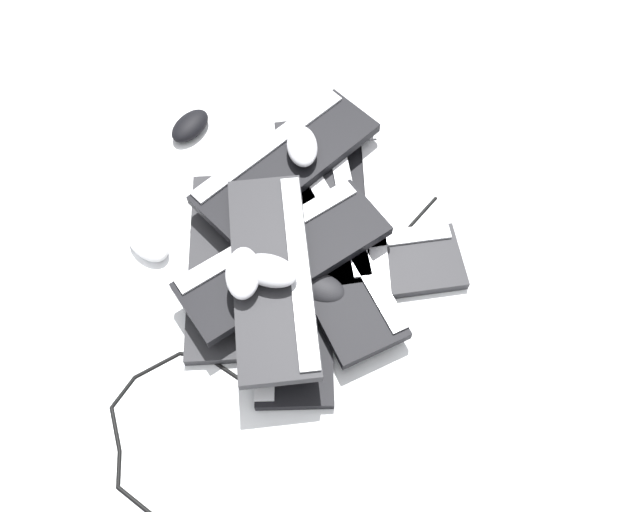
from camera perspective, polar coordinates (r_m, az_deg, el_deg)
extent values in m
plane|color=white|center=(1.34, -3.33, -0.60)|extent=(3.20, 3.20, 0.00)
cube|color=#232326|center=(1.32, 3.52, -1.18)|extent=(0.46, 0.29, 0.02)
cube|color=#B2B5BA|center=(1.33, 3.14, 1.25)|extent=(0.41, 0.18, 0.01)
cube|color=black|center=(1.37, 2.71, 3.21)|extent=(0.24, 0.46, 0.02)
cube|color=silver|center=(1.37, 5.09, 3.59)|extent=(0.13, 0.42, 0.01)
cube|color=#232326|center=(1.34, -8.67, -0.62)|extent=(0.25, 0.46, 0.02)
cube|color=silver|center=(1.32, -6.33, -0.20)|extent=(0.14, 0.41, 0.01)
cube|color=black|center=(1.28, -2.38, -4.20)|extent=(0.24, 0.46, 0.02)
cube|color=silver|center=(1.27, -4.94, -3.97)|extent=(0.13, 0.42, 0.01)
cube|color=black|center=(1.29, 0.75, -0.27)|extent=(0.38, 0.44, 0.02)
cube|color=silver|center=(1.29, 3.00, 0.99)|extent=(0.28, 0.36, 0.01)
cube|color=black|center=(1.37, 0.01, 5.25)|extent=(0.29, 0.46, 0.02)
cube|color=silver|center=(1.36, 2.36, 5.89)|extent=(0.18, 0.41, 0.01)
cube|color=black|center=(1.26, -3.31, -0.19)|extent=(0.41, 0.42, 0.02)
cube|color=silver|center=(1.27, -4.73, 1.96)|extent=(0.32, 0.33, 0.01)
cube|color=#232326|center=(1.21, -4.54, -1.62)|extent=(0.28, 0.46, 0.02)
cube|color=#B2B5BA|center=(1.20, -1.91, -1.03)|extent=(0.16, 0.41, 0.01)
cube|color=black|center=(1.39, -3.04, 8.51)|extent=(0.37, 0.45, 0.02)
cube|color=silver|center=(1.41, -4.64, 10.17)|extent=(0.27, 0.37, 0.01)
ellipsoid|color=#4C4C51|center=(1.50, 2.92, 10.64)|extent=(0.13, 0.11, 0.04)
ellipsoid|color=silver|center=(1.39, -15.44, 1.12)|extent=(0.13, 0.11, 0.04)
ellipsoid|color=#B7B7BC|center=(1.28, -6.56, -1.09)|extent=(0.13, 0.12, 0.04)
ellipsoid|color=black|center=(1.25, -0.10, -2.91)|extent=(0.12, 0.08, 0.04)
ellipsoid|color=#B7B7BC|center=(1.37, -1.65, 10.01)|extent=(0.10, 0.12, 0.04)
ellipsoid|color=#B7B7BC|center=(1.17, -4.55, -1.36)|extent=(0.12, 0.08, 0.04)
ellipsoid|color=black|center=(1.56, -11.80, 11.57)|extent=(0.10, 0.13, 0.04)
ellipsoid|color=#B7B7BC|center=(1.18, -7.06, -1.55)|extent=(0.09, 0.12, 0.04)
cylinder|color=black|center=(1.41, 9.40, 4.04)|extent=(0.05, 0.09, 0.01)
cylinder|color=black|center=(1.37, 7.02, 1.35)|extent=(0.05, 0.09, 0.01)
cylinder|color=black|center=(1.34, 4.68, -0.06)|extent=(0.05, 0.02, 0.01)
cylinder|color=black|center=(1.35, 3.09, 0.81)|extent=(0.04, 0.04, 0.01)
cylinder|color=black|center=(1.38, 1.09, 3.25)|extent=(0.09, 0.08, 0.01)
cylinder|color=black|center=(1.42, -2.03, 5.26)|extent=(0.09, 0.02, 0.01)
cylinder|color=black|center=(1.42, -4.97, 5.22)|extent=(0.06, 0.05, 0.01)
cylinder|color=black|center=(1.42, -8.12, 4.63)|extent=(0.09, 0.03, 0.01)
cylinder|color=black|center=(1.45, -10.65, 5.64)|extent=(0.06, 0.07, 0.01)
sphere|color=black|center=(1.44, 10.54, 5.29)|extent=(0.01, 0.01, 0.01)
sphere|color=black|center=(1.39, 8.23, 2.74)|extent=(0.01, 0.01, 0.01)
sphere|color=black|center=(1.34, 5.77, -0.09)|extent=(0.01, 0.01, 0.01)
sphere|color=black|center=(1.34, 3.58, -0.03)|extent=(0.01, 0.01, 0.01)
sphere|color=black|center=(1.36, 2.60, 1.63)|extent=(0.01, 0.01, 0.01)
sphere|color=black|center=(1.41, -0.36, 4.81)|extent=(0.01, 0.01, 0.01)
sphere|color=black|center=(1.43, -3.69, 5.69)|extent=(0.01, 0.01, 0.01)
sphere|color=black|center=(1.42, -6.26, 4.75)|extent=(0.01, 0.01, 0.01)
sphere|color=black|center=(1.43, -9.96, 4.51)|extent=(0.01, 0.01, 0.01)
sphere|color=black|center=(1.47, -11.32, 6.74)|extent=(0.01, 0.01, 0.01)
cylinder|color=black|center=(1.25, -8.86, -10.05)|extent=(0.07, 0.04, 0.01)
cylinder|color=black|center=(1.27, -11.47, -8.88)|extent=(0.06, 0.01, 0.01)
cylinder|color=black|center=(1.28, -14.66, -9.60)|extent=(0.08, 0.07, 0.01)
cylinder|color=black|center=(1.28, -17.59, -11.76)|extent=(0.03, 0.07, 0.01)
cylinder|color=black|center=(1.26, -18.24, -14.77)|extent=(0.05, 0.08, 0.01)
cylinder|color=black|center=(1.25, -17.96, -18.02)|extent=(0.03, 0.06, 0.01)
cylinder|color=black|center=(1.23, -16.44, -20.80)|extent=(0.09, 0.04, 0.01)
sphere|color=black|center=(1.24, -7.48, -10.99)|extent=(0.01, 0.01, 0.01)
sphere|color=black|center=(1.26, -10.22, -9.12)|extent=(0.01, 0.01, 0.01)
sphere|color=black|center=(1.28, -12.71, -8.64)|extent=(0.01, 0.01, 0.01)
sphere|color=black|center=(1.28, -16.62, -10.54)|extent=(0.01, 0.01, 0.01)
sphere|color=black|center=(1.28, -18.57, -12.97)|extent=(0.01, 0.01, 0.01)
sphere|color=black|center=(1.25, -17.89, -16.60)|extent=(0.01, 0.01, 0.01)
sphere|color=black|center=(1.24, -18.03, -19.46)|extent=(0.01, 0.01, 0.01)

